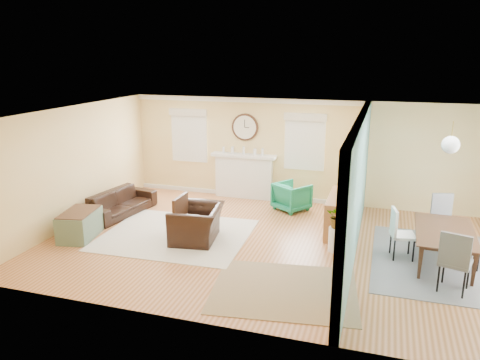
{
  "coord_description": "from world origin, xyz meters",
  "views": [
    {
      "loc": [
        1.93,
        -8.42,
        3.7
      ],
      "look_at": [
        -0.8,
        0.3,
        1.2
      ],
      "focal_mm": 35.0,
      "sensor_mm": 36.0,
      "label": 1
    }
  ],
  "objects_px": {
    "green_chair": "(292,197)",
    "eames_chair": "(197,224)",
    "sofa": "(120,203)",
    "credenza": "(340,214)",
    "dining_table": "(445,247)"
  },
  "relations": [
    {
      "from": "green_chair",
      "to": "eames_chair",
      "type": "bearing_deg",
      "value": 93.94
    },
    {
      "from": "green_chair",
      "to": "dining_table",
      "type": "height_order",
      "value": "green_chair"
    },
    {
      "from": "eames_chair",
      "to": "credenza",
      "type": "distance_m",
      "value": 3.02
    },
    {
      "from": "dining_table",
      "to": "credenza",
      "type": "bearing_deg",
      "value": 64.88
    },
    {
      "from": "sofa",
      "to": "eames_chair",
      "type": "xyz_separation_m",
      "value": [
        2.34,
        -0.94,
        0.08
      ]
    },
    {
      "from": "eames_chair",
      "to": "dining_table",
      "type": "bearing_deg",
      "value": 86.17
    },
    {
      "from": "sofa",
      "to": "credenza",
      "type": "distance_m",
      "value": 5.06
    },
    {
      "from": "green_chair",
      "to": "dining_table",
      "type": "xyz_separation_m",
      "value": [
        3.23,
        -2.11,
        -0.02
      ]
    },
    {
      "from": "green_chair",
      "to": "credenza",
      "type": "bearing_deg",
      "value": 172.85
    },
    {
      "from": "eames_chair",
      "to": "credenza",
      "type": "relative_size",
      "value": 0.75
    },
    {
      "from": "sofa",
      "to": "credenza",
      "type": "relative_size",
      "value": 1.3
    },
    {
      "from": "sofa",
      "to": "green_chair",
      "type": "relative_size",
      "value": 2.58
    },
    {
      "from": "sofa",
      "to": "green_chair",
      "type": "distance_m",
      "value": 4.09
    },
    {
      "from": "credenza",
      "to": "dining_table",
      "type": "xyz_separation_m",
      "value": [
        1.98,
        -1.0,
        -0.09
      ]
    },
    {
      "from": "eames_chair",
      "to": "dining_table",
      "type": "distance_m",
      "value": 4.7
    }
  ]
}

